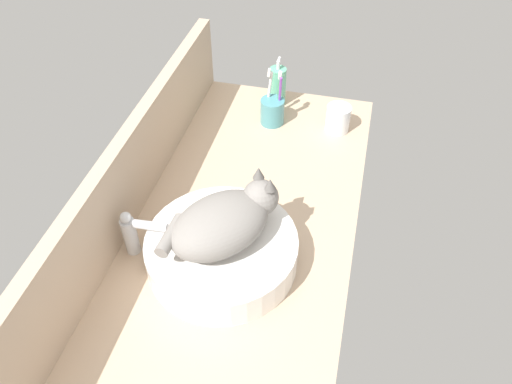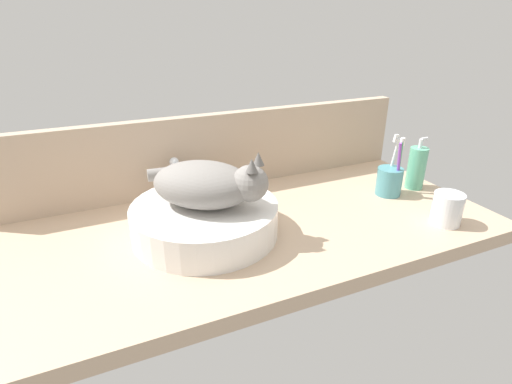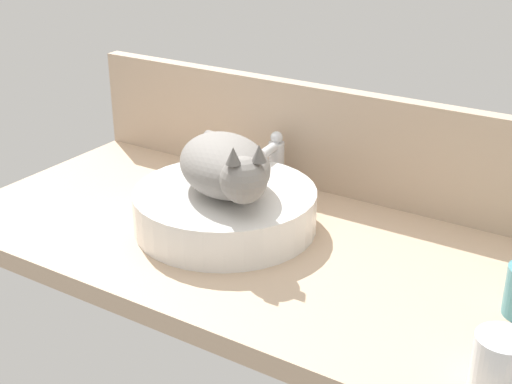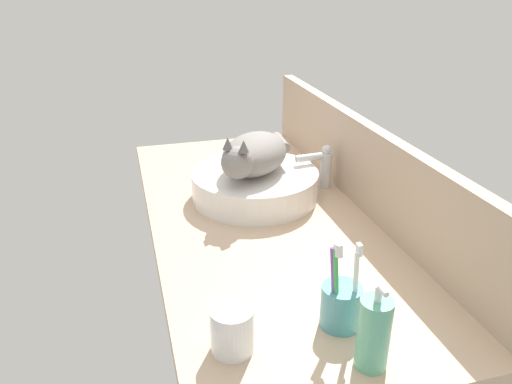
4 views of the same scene
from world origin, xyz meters
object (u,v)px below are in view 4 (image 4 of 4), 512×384
(water_glass, at_px, (232,331))
(cat, at_px, (253,154))
(sink_basin, at_px, (255,185))
(faucet, at_px, (323,165))
(toothbrush_cup, at_px, (341,304))
(soap_dispenser, at_px, (374,333))

(water_glass, bearing_deg, cat, 161.33)
(water_glass, bearing_deg, sink_basin, 160.99)
(faucet, bearing_deg, water_glass, -34.45)
(faucet, bearing_deg, cat, -82.88)
(toothbrush_cup, relative_size, water_glass, 2.15)
(sink_basin, height_order, cat, cat)
(faucet, xyz_separation_m, toothbrush_cup, (0.61, -0.21, -0.03))
(cat, height_order, soap_dispenser, cat)
(toothbrush_cup, distance_m, water_glass, 0.21)
(faucet, bearing_deg, sink_basin, -85.54)
(sink_basin, distance_m, soap_dispenser, 0.71)
(toothbrush_cup, bearing_deg, sink_basin, -179.63)
(soap_dispenser, height_order, water_glass, soap_dispenser)
(water_glass, bearing_deg, soap_dispenser, 65.27)
(soap_dispenser, relative_size, toothbrush_cup, 0.89)
(cat, relative_size, soap_dispenser, 1.80)
(sink_basin, height_order, soap_dispenser, soap_dispenser)
(sink_basin, xyz_separation_m, toothbrush_cup, (0.59, 0.00, 0.01))
(sink_basin, xyz_separation_m, soap_dispenser, (0.71, 0.01, 0.03))
(sink_basin, height_order, water_glass, water_glass)
(cat, distance_m, toothbrush_cup, 0.59)
(cat, xyz_separation_m, soap_dispenser, (0.69, 0.02, -0.07))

